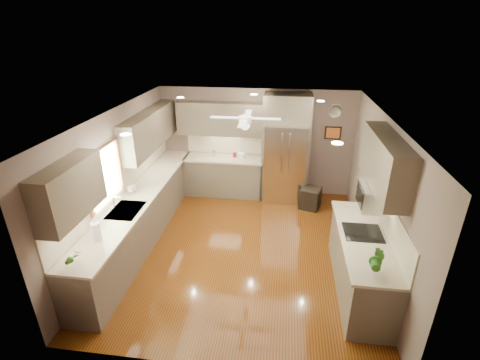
% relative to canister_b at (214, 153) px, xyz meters
% --- Properties ---
extents(floor, '(5.00, 5.00, 0.00)m').
position_rel_canister_b_xyz_m(floor, '(0.97, -2.24, -1.01)').
color(floor, '#451A09').
rests_on(floor, ground).
extents(ceiling, '(5.00, 5.00, 0.00)m').
position_rel_canister_b_xyz_m(ceiling, '(0.97, -2.24, 1.49)').
color(ceiling, white).
rests_on(ceiling, ground).
extents(wall_back, '(4.50, 0.00, 4.50)m').
position_rel_canister_b_xyz_m(wall_back, '(0.97, 0.26, 0.24)').
color(wall_back, '#6A5751').
rests_on(wall_back, ground).
extents(wall_front, '(4.50, 0.00, 4.50)m').
position_rel_canister_b_xyz_m(wall_front, '(0.97, -4.74, 0.24)').
color(wall_front, '#6A5751').
rests_on(wall_front, ground).
extents(wall_left, '(0.00, 5.00, 5.00)m').
position_rel_canister_b_xyz_m(wall_left, '(-1.28, -2.24, 0.24)').
color(wall_left, '#6A5751').
rests_on(wall_left, ground).
extents(wall_right, '(0.00, 5.00, 5.00)m').
position_rel_canister_b_xyz_m(wall_right, '(3.22, -2.24, 0.24)').
color(wall_right, '#6A5751').
rests_on(wall_right, ground).
extents(canister_b, '(0.11, 0.11, 0.14)m').
position_rel_canister_b_xyz_m(canister_b, '(0.00, 0.00, 0.00)').
color(canister_b, silver).
rests_on(canister_b, back_run).
extents(canister_d, '(0.09, 0.09, 0.11)m').
position_rel_canister_b_xyz_m(canister_d, '(0.50, 0.00, -0.01)').
color(canister_d, maroon).
rests_on(canister_d, back_run).
extents(soap_bottle, '(0.11, 0.11, 0.20)m').
position_rel_canister_b_xyz_m(soap_bottle, '(-1.11, -2.10, 0.03)').
color(soap_bottle, white).
rests_on(soap_bottle, left_run).
extents(potted_plant_left, '(0.16, 0.12, 0.29)m').
position_rel_canister_b_xyz_m(potted_plant_left, '(-0.97, -4.23, 0.07)').
color(potted_plant_left, '#275A19').
rests_on(potted_plant_left, left_run).
extents(potted_plant_right, '(0.23, 0.19, 0.36)m').
position_rel_canister_b_xyz_m(potted_plant_right, '(2.87, -3.85, 0.11)').
color(potted_plant_right, '#275A19').
rests_on(potted_plant_right, right_run).
extents(bowl, '(0.31, 0.31, 0.06)m').
position_rel_canister_b_xyz_m(bowl, '(0.66, -0.02, -0.04)').
color(bowl, beige).
rests_on(bowl, back_run).
extents(left_run, '(0.65, 4.70, 1.45)m').
position_rel_canister_b_xyz_m(left_run, '(-0.98, -2.09, -0.53)').
color(left_run, brown).
rests_on(left_run, ground).
extents(back_run, '(1.85, 0.65, 1.45)m').
position_rel_canister_b_xyz_m(back_run, '(0.25, -0.04, -0.53)').
color(back_run, brown).
rests_on(back_run, ground).
extents(uppers, '(4.50, 4.70, 0.95)m').
position_rel_canister_b_xyz_m(uppers, '(0.23, -1.53, 0.86)').
color(uppers, brown).
rests_on(uppers, wall_left).
extents(window, '(0.05, 1.12, 0.92)m').
position_rel_canister_b_xyz_m(window, '(-1.25, -2.74, 0.54)').
color(window, '#BFF2B2').
rests_on(window, wall_left).
extents(sink, '(0.50, 0.70, 0.32)m').
position_rel_canister_b_xyz_m(sink, '(-0.96, -2.74, -0.10)').
color(sink, silver).
rests_on(sink, left_run).
extents(refrigerator, '(1.06, 0.75, 2.45)m').
position_rel_canister_b_xyz_m(refrigerator, '(1.67, -0.08, 0.18)').
color(refrigerator, silver).
rests_on(refrigerator, ground).
extents(right_run, '(0.70, 2.20, 1.45)m').
position_rel_canister_b_xyz_m(right_run, '(2.90, -3.04, -0.53)').
color(right_run, brown).
rests_on(right_run, ground).
extents(microwave, '(0.43, 0.55, 0.34)m').
position_rel_canister_b_xyz_m(microwave, '(3.00, -2.79, 0.47)').
color(microwave, silver).
rests_on(microwave, wall_right).
extents(ceiling_fan, '(1.18, 1.18, 0.32)m').
position_rel_canister_b_xyz_m(ceiling_fan, '(0.97, -1.94, 1.32)').
color(ceiling_fan, white).
rests_on(ceiling_fan, ceiling).
extents(recessed_lights, '(2.84, 3.14, 0.01)m').
position_rel_canister_b_xyz_m(recessed_lights, '(0.93, -1.84, 1.48)').
color(recessed_lights, white).
rests_on(recessed_lights, ceiling).
extents(wall_clock, '(0.30, 0.03, 0.30)m').
position_rel_canister_b_xyz_m(wall_clock, '(2.72, 0.24, 1.04)').
color(wall_clock, white).
rests_on(wall_clock, wall_back).
extents(framed_print, '(0.36, 0.03, 0.30)m').
position_rel_canister_b_xyz_m(framed_print, '(2.72, 0.24, 0.54)').
color(framed_print, black).
rests_on(framed_print, wall_back).
extents(stool, '(0.53, 0.53, 0.49)m').
position_rel_canister_b_xyz_m(stool, '(2.28, -0.49, -0.77)').
color(stool, black).
rests_on(stool, ground).
extents(paper_towel, '(0.13, 0.13, 0.32)m').
position_rel_canister_b_xyz_m(paper_towel, '(-0.98, -3.65, 0.07)').
color(paper_towel, white).
rests_on(paper_towel, left_run).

